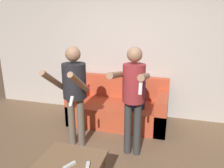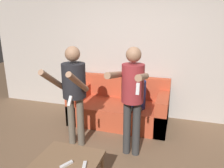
# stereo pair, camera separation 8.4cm
# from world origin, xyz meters

# --- Properties ---
(wall_back) EXTENTS (6.40, 0.06, 2.70)m
(wall_back) POSITION_xyz_m (0.00, 1.95, 1.35)
(wall_back) COLOR beige
(wall_back) RESTS_ON ground_plane
(couch) EXTENTS (1.81, 0.91, 0.83)m
(couch) POSITION_xyz_m (-0.13, 1.47, 0.28)
(couch) COLOR #C64C2D
(couch) RESTS_ON ground_plane
(person_standing_left) EXTENTS (0.47, 0.73, 1.56)m
(person_standing_left) POSITION_xyz_m (-0.57, 0.45, 0.98)
(person_standing_left) COLOR #6B6051
(person_standing_left) RESTS_ON ground_plane
(person_standing_right) EXTENTS (0.43, 0.76, 1.58)m
(person_standing_right) POSITION_xyz_m (0.31, 0.45, 0.99)
(person_standing_right) COLOR #383838
(person_standing_right) RESTS_ON ground_plane
(person_seated) EXTENTS (0.33, 0.54, 1.13)m
(person_seated) POSITION_xyz_m (0.21, 1.25, 0.62)
(person_seated) COLOR #6B6051
(person_seated) RESTS_ON ground_plane
(coffee_table) EXTENTS (0.71, 0.62, 0.42)m
(coffee_table) POSITION_xyz_m (-0.21, -0.47, 0.37)
(coffee_table) COLOR #846042
(coffee_table) RESTS_ON ground_plane
(remote_near) EXTENTS (0.10, 0.15, 0.02)m
(remote_near) POSITION_xyz_m (-0.17, -0.56, 0.43)
(remote_near) COLOR white
(remote_near) RESTS_ON coffee_table
(remote_far) EXTENTS (0.07, 0.15, 0.02)m
(remote_far) POSITION_xyz_m (0.02, -0.53, 0.43)
(remote_far) COLOR white
(remote_far) RESTS_ON coffee_table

